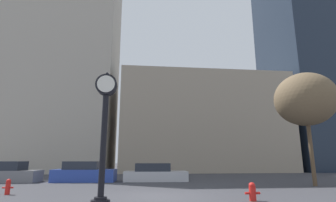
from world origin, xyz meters
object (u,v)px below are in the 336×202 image
object	(u,v)px
street_clock	(105,121)
car_grey	(8,173)
bare_tree	(305,99)
fire_hydrant_near	(252,191)
fire_hydrant_far	(8,187)
car_blue	(84,173)
car_silver	(155,174)

from	to	relation	value
street_clock	car_grey	xyz separation A→B (m)	(-7.73, 9.78, -2.41)
car_grey	bare_tree	bearing A→B (deg)	-11.30
street_clock	fire_hydrant_near	size ratio (longest dim) A/B	7.23
fire_hydrant_far	fire_hydrant_near	bearing A→B (deg)	-16.18
car_grey	bare_tree	world-z (taller)	bare_tree
bare_tree	fire_hydrant_far	bearing A→B (deg)	-172.47
car_blue	fire_hydrant_far	world-z (taller)	car_blue
car_silver	car_grey	bearing A→B (deg)	-178.34
car_silver	bare_tree	bearing A→B (deg)	-24.70
street_clock	bare_tree	distance (m)	13.12
street_clock	bare_tree	xyz separation A→B (m)	(11.88, 5.07, 2.31)
street_clock	car_silver	world-z (taller)	street_clock
street_clock	car_blue	bearing A→B (deg)	104.59
car_silver	street_clock	bearing A→B (deg)	-102.75
car_blue	fire_hydrant_near	xyz separation A→B (m)	(8.25, -9.79, -0.25)
bare_tree	street_clock	bearing A→B (deg)	-156.91
car_blue	fire_hydrant_far	size ratio (longest dim) A/B	6.44
car_grey	car_blue	distance (m)	5.21
car_blue	bare_tree	size ratio (longest dim) A/B	0.63
fire_hydrant_far	bare_tree	bearing A→B (deg)	7.53
car_blue	car_grey	bearing A→B (deg)	-177.67
car_grey	car_silver	bearing A→B (deg)	1.98
street_clock	car_grey	distance (m)	12.70
bare_tree	car_blue	bearing A→B (deg)	162.15
car_blue	car_silver	bearing A→B (deg)	3.57
fire_hydrant_near	fire_hydrant_far	distance (m)	10.68
street_clock	car_blue	xyz separation A→B (m)	(-2.53, 9.71, -2.40)
fire_hydrant_near	car_grey	bearing A→B (deg)	143.77
car_grey	fire_hydrant_near	xyz separation A→B (m)	(13.46, -9.86, -0.25)
car_grey	street_clock	bearing A→B (deg)	-49.45
car_grey	car_silver	xyz separation A→B (m)	(10.28, -0.04, -0.06)
fire_hydrant_near	fire_hydrant_far	size ratio (longest dim) A/B	1.00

